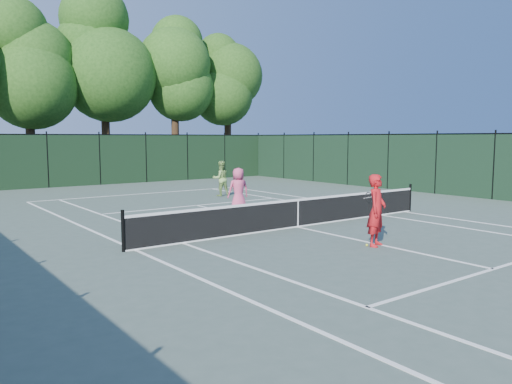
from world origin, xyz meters
TOP-DOWN VIEW (x-y plane):
  - ground at (0.00, 0.00)m, footprint 90.00×90.00m
  - sideline_doubles_left at (-5.49, 0.00)m, footprint 0.10×23.77m
  - sideline_doubles_right at (5.49, 0.00)m, footprint 0.10×23.77m
  - sideline_singles_left at (-4.12, 0.00)m, footprint 0.10×23.77m
  - sideline_singles_right at (4.12, 0.00)m, footprint 0.10×23.77m
  - baseline_far at (0.00, 11.88)m, footprint 10.97×0.10m
  - service_line_near at (0.00, -6.40)m, footprint 8.23×0.10m
  - service_line_far at (0.00, 6.40)m, footprint 8.23×0.10m
  - center_service_line at (0.00, 0.00)m, footprint 0.10×12.80m
  - tennis_net at (0.00, 0.00)m, footprint 11.69×0.09m
  - fence_far at (0.00, 18.00)m, footprint 24.00×0.05m
  - fence_right at (12.00, 0.00)m, footprint 0.05×36.00m
  - tree_2 at (-3.00, 21.80)m, footprint 6.00×6.00m
  - tree_3 at (2.00, 22.30)m, footprint 7.00×7.00m
  - tree_4 at (7.00, 21.60)m, footprint 6.20×6.20m
  - tree_5 at (12.00, 22.10)m, footprint 5.80×5.80m
  - coach at (-0.20, -3.33)m, footprint 0.84×0.89m
  - player_pink at (0.38, 3.86)m, footprint 0.93×0.71m
  - player_green at (2.69, 8.69)m, footprint 0.95×0.81m
  - loose_ball_midcourt at (-0.42, -3.22)m, footprint 0.07×0.07m

SIDE VIEW (x-z plane):
  - ground at x=0.00m, z-range 0.00..0.00m
  - sideline_doubles_left at x=-5.49m, z-range 0.00..0.01m
  - sideline_doubles_right at x=5.49m, z-range 0.00..0.01m
  - sideline_singles_left at x=-4.12m, z-range 0.00..0.01m
  - sideline_singles_right at x=4.12m, z-range 0.00..0.01m
  - baseline_far at x=0.00m, z-range 0.00..0.01m
  - service_line_near at x=0.00m, z-range 0.00..0.01m
  - service_line_far at x=0.00m, z-range 0.00..0.01m
  - center_service_line at x=0.00m, z-range 0.00..0.01m
  - loose_ball_midcourt at x=-0.42m, z-range 0.00..0.07m
  - tennis_net at x=0.00m, z-range -0.05..1.01m
  - player_pink at x=0.38m, z-range 0.00..1.70m
  - player_green at x=2.69m, z-range 0.00..1.72m
  - coach at x=-0.20m, z-range 0.00..1.90m
  - fence_far at x=0.00m, z-range 0.00..3.00m
  - fence_right at x=12.00m, z-range 0.00..3.00m
  - tree_5 at x=12.00m, z-range 1.59..13.82m
  - tree_2 at x=-3.00m, z-range 1.53..13.93m
  - tree_4 at x=7.00m, z-range 1.66..14.63m
  - tree_3 at x=2.00m, z-range 1.78..16.23m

